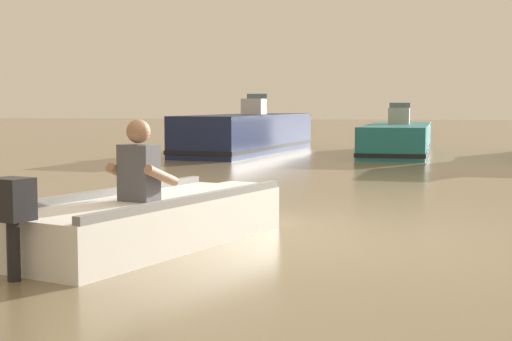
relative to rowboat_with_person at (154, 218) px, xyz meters
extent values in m
plane|color=#7A6B4C|center=(1.19, 0.64, -0.25)|extent=(120.00, 120.00, 0.00)
cube|color=white|center=(-0.02, -0.07, -0.03)|extent=(2.01, 3.29, 0.44)
cube|color=white|center=(0.52, 1.58, -0.03)|extent=(0.70, 0.57, 0.42)
cube|color=gray|center=(-0.51, 0.09, 0.22)|extent=(1.03, 2.91, 0.08)
cube|color=gray|center=(0.46, -0.23, 0.22)|extent=(1.03, 2.91, 0.08)
cube|color=white|center=(-0.05, -0.16, 0.15)|extent=(1.05, 0.58, 0.06)
cylinder|color=black|center=(-0.54, -1.63, 0.02)|extent=(0.13, 0.13, 0.54)
cube|color=black|center=(-0.54, -1.63, 0.37)|extent=(0.34, 0.32, 0.32)
cube|color=#4C4C51|center=(-0.07, -0.21, 0.45)|extent=(0.39, 0.32, 0.52)
sphere|color=#9E7051|center=(-0.07, -0.21, 0.83)|extent=(0.22, 0.22, 0.22)
cylinder|color=#9E7051|center=(-0.26, -0.09, 0.43)|extent=(0.22, 0.43, 0.23)
cylinder|color=#9E7051|center=(0.16, -0.23, 0.43)|extent=(0.22, 0.43, 0.23)
cube|color=#19234C|center=(-2.05, 13.62, 0.27)|extent=(2.65, 6.90, 1.05)
cube|color=black|center=(-2.05, 13.62, -0.07)|extent=(2.69, 6.95, 0.10)
cube|color=silver|center=(-1.98, 14.12, 1.02)|extent=(0.66, 0.58, 0.44)
cube|color=slate|center=(-1.94, 14.38, 1.20)|extent=(0.60, 0.12, 0.36)
cube|color=#1E727A|center=(2.01, 13.96, 0.15)|extent=(1.86, 6.12, 0.79)
cube|color=black|center=(2.01, 13.96, -0.11)|extent=(1.90, 6.16, 0.10)
cube|color=#B2ADA3|center=(2.03, 14.42, 0.76)|extent=(0.58, 0.52, 0.44)
cube|color=slate|center=(2.04, 14.68, 0.94)|extent=(0.56, 0.06, 0.36)
camera|label=1|loc=(2.37, -6.75, 1.07)|focal=53.21mm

